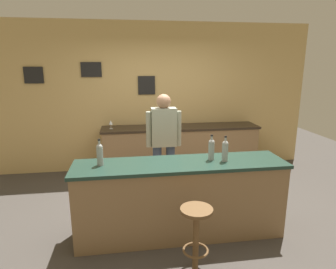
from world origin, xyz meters
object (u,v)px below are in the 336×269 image
wine_bottle_b (211,149)px  wine_glass_b (166,120)px  wine_bottle_a (100,154)px  bar_stool (196,229)px  wine_bottle_c (225,150)px  bartender (164,140)px  wine_glass_a (111,123)px

wine_bottle_b → wine_glass_b: bearing=97.2°
wine_bottle_a → wine_bottle_b: (1.30, 0.00, 0.00)m
bar_stool → wine_bottle_a: wine_bottle_a is taller
bar_stool → wine_bottle_c: bearing=52.3°
bartender → wine_bottle_c: bearing=-59.0°
wine_bottle_b → wine_glass_a: (-1.26, 1.99, -0.05)m
wine_glass_b → wine_bottle_a: bearing=-116.7°
wine_bottle_a → wine_glass_b: size_ratio=1.97×
wine_bottle_c → bartender: bearing=121.0°
bartender → wine_bottle_b: (0.45, -0.90, 0.12)m
wine_glass_a → wine_glass_b: bearing=3.8°
wine_bottle_b → wine_bottle_c: same height
bartender → bar_stool: bearing=-86.5°
wine_bottle_a → wine_glass_b: bearing=63.3°
bar_stool → wine_bottle_a: size_ratio=2.22×
bar_stool → wine_bottle_c: (0.49, 0.64, 0.60)m
wine_bottle_b → wine_glass_a: size_ratio=1.97×
bartender → wine_glass_a: size_ratio=10.45×
wine_bottle_b → bar_stool: bearing=-116.1°
bartender → wine_bottle_a: bartender is taller
wine_glass_a → wine_bottle_b: bearing=-57.7°
wine_bottle_a → wine_glass_a: 2.00m
wine_bottle_a → bartender: bearing=46.9°
wine_glass_a → wine_bottle_a: bearing=-91.0°
bartender → wine_glass_b: (0.19, 1.16, 0.07)m
wine_glass_b → bar_stool: bearing=-91.8°
bartender → wine_bottle_c: bartender is taller
bar_stool → wine_glass_a: 2.91m
wine_bottle_a → wine_glass_b: wine_bottle_a is taller
wine_bottle_b → wine_glass_b: wine_bottle_b is taller
bar_stool → wine_glass_b: bearing=88.2°
bartender → wine_glass_a: 1.36m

